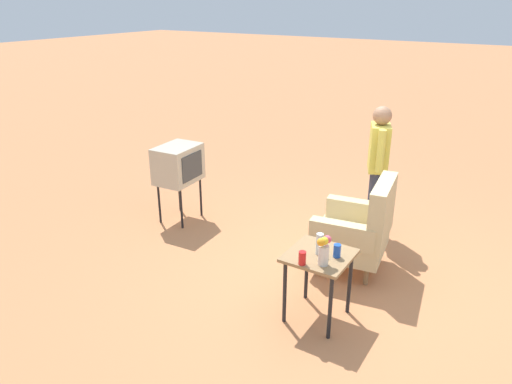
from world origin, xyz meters
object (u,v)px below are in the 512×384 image
Objects in this scene: armchair at (359,228)px; side_table at (319,264)px; tv_on_stand at (178,164)px; bottle_short_clear at (320,244)px; soda_can_blue at (337,251)px; flower_vase at (324,249)px; person_standing at (378,164)px; soda_can_red at (303,258)px.

armchair is 1.02m from side_table.
tv_on_stand reaches higher than bottle_short_clear.
flower_vase is (0.19, -0.05, 0.09)m from soda_can_blue.
armchair is at bearing 179.48° from bottle_short_clear.
person_standing reaches higher than soda_can_red.
tv_on_stand reaches higher than soda_can_blue.
soda_can_red reaches higher than side_table.
tv_on_stand is 8.44× the size of soda_can_red.
side_table is at bearing 168.25° from soda_can_red.
soda_can_red is 0.61× the size of bottle_short_clear.
tv_on_stand is 5.15× the size of bottle_short_clear.
armchair is 2.51m from tv_on_stand.
side_table is 1.98m from person_standing.
tv_on_stand is at bearing -113.83° from flower_vase.
soda_can_red is at bearing -10.14° from bottle_short_clear.
side_table is 0.31m from flower_vase.
bottle_short_clear reaches higher than soda_can_blue.
side_table is 5.51× the size of soda_can_blue.
flower_vase is (1.17, 0.10, 0.32)m from armchair.
flower_vase is at bearing -14.27° from soda_can_blue.
person_standing reaches higher than tv_on_stand.
soda_can_blue is at bearing 70.05° from tv_on_stand.
flower_vase is (-0.09, 0.15, 0.09)m from soda_can_red.
person_standing is at bearing -175.77° from bottle_short_clear.
armchair reaches higher than side_table.
person_standing is 1.94m from soda_can_blue.
armchair is 1.04m from person_standing.
soda_can_blue is at bearing 8.92° from person_standing.
armchair reaches higher than flower_vase.
soda_can_blue is (0.96, 2.64, -0.05)m from tv_on_stand.
flower_vase is (1.14, 2.59, 0.04)m from tv_on_stand.
bottle_short_clear is 0.19m from flower_vase.
bottle_short_clear is at bearing -0.52° from armchair.
tv_on_stand is 2.53m from person_standing.
tv_on_stand is 3.89× the size of flower_vase.
tv_on_stand is 0.63× the size of person_standing.
bottle_short_clear is at bearing -115.06° from side_table.
side_table is 0.29m from soda_can_red.
flower_vase is at bearing 120.60° from soda_can_red.
armchair reaches higher than tv_on_stand.
armchair is 1.28m from soda_can_red.
tv_on_stand is 2.67m from bottle_short_clear.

